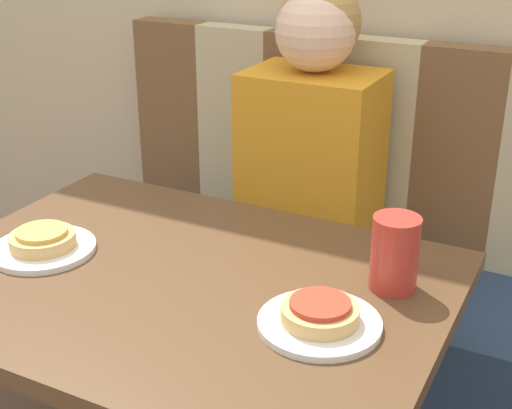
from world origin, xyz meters
name	(u,v)px	position (x,y,z in m)	size (l,w,h in m)	color
booth_seat	(306,331)	(0.00, 0.61, 0.23)	(1.28, 0.45, 0.45)	navy
booth_backrest	(339,140)	(0.00, 0.80, 0.73)	(1.28, 0.08, 0.56)	brown
dining_table	(182,321)	(0.00, 0.00, 0.61)	(0.96, 0.71, 0.71)	brown
person	(313,133)	(0.00, 0.62, 0.80)	(0.32, 0.24, 0.72)	orange
plate_left	(44,249)	(-0.29, -0.04, 0.71)	(0.20, 0.20, 0.01)	white
plate_right	(319,323)	(0.29, -0.04, 0.71)	(0.20, 0.20, 0.01)	white
pizza_left	(42,239)	(-0.29, -0.04, 0.73)	(0.13, 0.13, 0.03)	tan
pizza_right	(320,312)	(0.29, -0.04, 0.73)	(0.13, 0.13, 0.03)	tan
drinking_cup	(395,253)	(0.36, 0.14, 0.77)	(0.08, 0.08, 0.14)	#B23328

